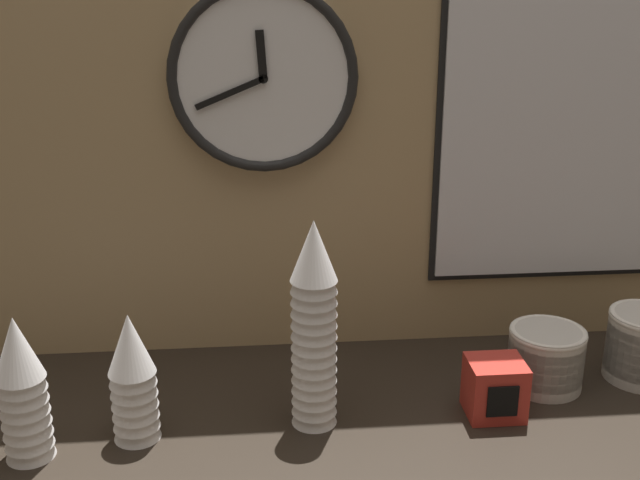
{
  "coord_description": "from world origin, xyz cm",
  "views": [
    {
      "loc": [
        -21.3,
        -124.79,
        76.68
      ],
      "look_at": [
        -9.67,
        4.0,
        30.38
      ],
      "focal_mm": 45.0,
      "sensor_mm": 36.0,
      "label": 1
    }
  ],
  "objects_px": {
    "cup_stack_left": "(133,377)",
    "cup_stack_far_left": "(22,389)",
    "cup_stack_center": "(314,325)",
    "wall_clock": "(263,78)",
    "bowl_stack_right": "(546,356)",
    "napkin_dispenser": "(495,388)",
    "menu_board": "(559,136)"
  },
  "relations": [
    {
      "from": "cup_stack_center",
      "to": "bowl_stack_right",
      "type": "distance_m",
      "value": 0.47
    },
    {
      "from": "cup_stack_left",
      "to": "napkin_dispenser",
      "type": "relative_size",
      "value": 2.23
    },
    {
      "from": "menu_board",
      "to": "wall_clock",
      "type": "bearing_deg",
      "value": -179.12
    },
    {
      "from": "cup_stack_left",
      "to": "bowl_stack_right",
      "type": "relative_size",
      "value": 1.6
    },
    {
      "from": "cup_stack_left",
      "to": "menu_board",
      "type": "height_order",
      "value": "menu_board"
    },
    {
      "from": "cup_stack_center",
      "to": "menu_board",
      "type": "xyz_separation_m",
      "value": [
        0.5,
        0.29,
        0.25
      ]
    },
    {
      "from": "cup_stack_center",
      "to": "cup_stack_far_left",
      "type": "relative_size",
      "value": 1.5
    },
    {
      "from": "cup_stack_far_left",
      "to": "napkin_dispenser",
      "type": "height_order",
      "value": "cup_stack_far_left"
    },
    {
      "from": "cup_stack_center",
      "to": "wall_clock",
      "type": "bearing_deg",
      "value": 103.74
    },
    {
      "from": "cup_stack_far_left",
      "to": "bowl_stack_right",
      "type": "xyz_separation_m",
      "value": [
        0.91,
        0.14,
        -0.06
      ]
    },
    {
      "from": "cup_stack_left",
      "to": "bowl_stack_right",
      "type": "distance_m",
      "value": 0.75
    },
    {
      "from": "bowl_stack_right",
      "to": "napkin_dispenser",
      "type": "relative_size",
      "value": 1.39
    },
    {
      "from": "cup_stack_far_left",
      "to": "napkin_dispenser",
      "type": "xyz_separation_m",
      "value": [
        0.78,
        0.06,
        -0.07
      ]
    },
    {
      "from": "wall_clock",
      "to": "bowl_stack_right",
      "type": "bearing_deg",
      "value": -21.04
    },
    {
      "from": "cup_stack_left",
      "to": "menu_board",
      "type": "distance_m",
      "value": 0.92
    },
    {
      "from": "cup_stack_left",
      "to": "cup_stack_far_left",
      "type": "relative_size",
      "value": 0.92
    },
    {
      "from": "cup_stack_far_left",
      "to": "bowl_stack_right",
      "type": "relative_size",
      "value": 1.74
    },
    {
      "from": "cup_stack_center",
      "to": "wall_clock",
      "type": "distance_m",
      "value": 0.47
    },
    {
      "from": "cup_stack_left",
      "to": "bowl_stack_right",
      "type": "xyz_separation_m",
      "value": [
        0.74,
        0.11,
        -0.05
      ]
    },
    {
      "from": "napkin_dispenser",
      "to": "wall_clock",
      "type": "bearing_deg",
      "value": 143.69
    },
    {
      "from": "bowl_stack_right",
      "to": "wall_clock",
      "type": "xyz_separation_m",
      "value": [
        -0.51,
        0.2,
        0.49
      ]
    },
    {
      "from": "cup_stack_far_left",
      "to": "menu_board",
      "type": "relative_size",
      "value": 0.42
    },
    {
      "from": "cup_stack_center",
      "to": "wall_clock",
      "type": "xyz_separation_m",
      "value": [
        -0.07,
        0.28,
        0.37
      ]
    },
    {
      "from": "bowl_stack_right",
      "to": "napkin_dispenser",
      "type": "xyz_separation_m",
      "value": [
        -0.12,
        -0.09,
        -0.01
      ]
    },
    {
      "from": "wall_clock",
      "to": "napkin_dispenser",
      "type": "bearing_deg",
      "value": -36.31
    },
    {
      "from": "cup_stack_center",
      "to": "napkin_dispenser",
      "type": "bearing_deg",
      "value": -0.36
    },
    {
      "from": "wall_clock",
      "to": "cup_stack_far_left",
      "type": "bearing_deg",
      "value": -139.31
    },
    {
      "from": "cup_stack_center",
      "to": "bowl_stack_right",
      "type": "height_order",
      "value": "cup_stack_center"
    },
    {
      "from": "cup_stack_center",
      "to": "bowl_stack_right",
      "type": "xyz_separation_m",
      "value": [
        0.44,
        0.09,
        -0.12
      ]
    },
    {
      "from": "cup_stack_far_left",
      "to": "napkin_dispenser",
      "type": "distance_m",
      "value": 0.79
    },
    {
      "from": "cup_stack_center",
      "to": "cup_stack_far_left",
      "type": "height_order",
      "value": "cup_stack_center"
    },
    {
      "from": "napkin_dispenser",
      "to": "cup_stack_left",
      "type": "bearing_deg",
      "value": -178.32
    }
  ]
}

